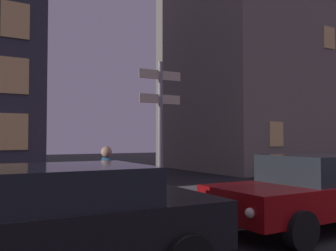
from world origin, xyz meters
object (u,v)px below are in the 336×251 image
signpost (160,120)px  car_far_trailing (320,188)px  car_near_right (48,221)px  cyclist (109,189)px

signpost → car_far_trailing: 4.21m
car_near_right → cyclist: 2.93m
signpost → car_far_trailing: bearing=-65.3°
car_near_right → cyclist: size_ratio=2.55×
signpost → car_far_trailing: size_ratio=0.78×
signpost → car_near_right: (-3.68, -3.76, -1.50)m
signpost → cyclist: signpost is taller
cyclist → car_near_right: bearing=-125.7°
car_far_trailing → car_near_right: car_far_trailing is taller
car_near_right → cyclist: bearing=54.3°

